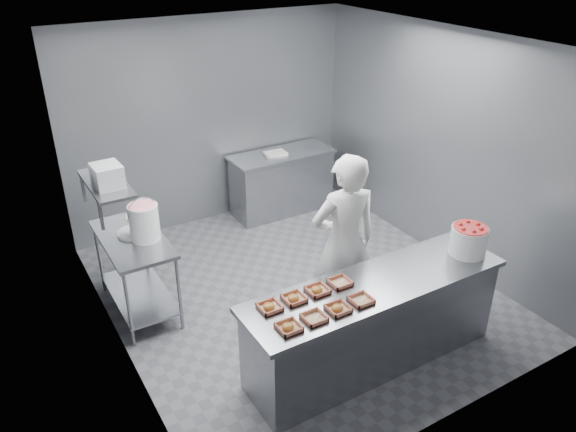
% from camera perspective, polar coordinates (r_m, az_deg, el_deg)
% --- Properties ---
extents(floor, '(4.50, 4.50, 0.00)m').
position_cam_1_polar(floor, '(6.55, 0.98, -7.63)').
color(floor, '#4C4C51').
rests_on(floor, ground).
extents(ceiling, '(4.50, 4.50, 0.00)m').
position_cam_1_polar(ceiling, '(5.46, 1.22, 17.25)').
color(ceiling, white).
rests_on(ceiling, wall_back).
extents(wall_back, '(4.00, 0.04, 2.80)m').
position_cam_1_polar(wall_back, '(7.74, -7.85, 9.37)').
color(wall_back, slate).
rests_on(wall_back, ground).
extents(wall_left, '(0.04, 4.50, 2.80)m').
position_cam_1_polar(wall_left, '(5.19, -18.01, -1.06)').
color(wall_left, slate).
rests_on(wall_left, ground).
extents(wall_right, '(0.04, 4.50, 2.80)m').
position_cam_1_polar(wall_right, '(7.06, 15.13, 6.87)').
color(wall_right, slate).
rests_on(wall_right, ground).
extents(service_counter, '(2.60, 0.70, 0.90)m').
position_cam_1_polar(service_counter, '(5.41, 8.69, -10.64)').
color(service_counter, slate).
rests_on(service_counter, ground).
extents(prep_table, '(0.60, 1.20, 0.90)m').
position_cam_1_polar(prep_table, '(6.16, -15.23, -4.61)').
color(prep_table, slate).
rests_on(prep_table, ground).
extents(back_counter, '(1.50, 0.60, 0.90)m').
position_cam_1_polar(back_counter, '(8.16, -0.64, 3.46)').
color(back_counter, slate).
rests_on(back_counter, ground).
extents(wall_shelf, '(0.35, 0.90, 0.03)m').
position_cam_1_polar(wall_shelf, '(5.70, -18.01, 3.17)').
color(wall_shelf, slate).
rests_on(wall_shelf, wall_left).
extents(tray_0, '(0.19, 0.18, 0.06)m').
position_cam_1_polar(tray_0, '(4.54, 0.06, -11.22)').
color(tray_0, tan).
rests_on(tray_0, service_counter).
extents(tray_1, '(0.19, 0.18, 0.04)m').
position_cam_1_polar(tray_1, '(4.65, 2.67, -10.28)').
color(tray_1, tan).
rests_on(tray_1, service_counter).
extents(tray_2, '(0.19, 0.18, 0.06)m').
position_cam_1_polar(tray_2, '(4.75, 5.09, -9.32)').
color(tray_2, tan).
rests_on(tray_2, service_counter).
extents(tray_3, '(0.19, 0.18, 0.04)m').
position_cam_1_polar(tray_3, '(4.88, 7.44, -8.44)').
color(tray_3, tan).
rests_on(tray_3, service_counter).
extents(tray_4, '(0.19, 0.18, 0.06)m').
position_cam_1_polar(tray_4, '(4.76, -1.89, -9.20)').
color(tray_4, tan).
rests_on(tray_4, service_counter).
extents(tray_5, '(0.19, 0.18, 0.06)m').
position_cam_1_polar(tray_5, '(4.85, 0.61, -8.34)').
color(tray_5, tan).
rests_on(tray_5, service_counter).
extents(tray_6, '(0.19, 0.18, 0.06)m').
position_cam_1_polar(tray_6, '(4.96, 2.99, -7.51)').
color(tray_6, tan).
rests_on(tray_6, service_counter).
extents(tray_7, '(0.19, 0.18, 0.04)m').
position_cam_1_polar(tray_7, '(5.08, 5.29, -6.71)').
color(tray_7, tan).
rests_on(tray_7, service_counter).
extents(worker, '(0.76, 0.57, 1.89)m').
position_cam_1_polar(worker, '(5.63, 5.69, -2.74)').
color(worker, white).
rests_on(worker, ground).
extents(strawberry_tub, '(0.35, 0.35, 0.29)m').
position_cam_1_polar(strawberry_tub, '(5.72, 17.89, -2.28)').
color(strawberry_tub, white).
rests_on(strawberry_tub, service_counter).
extents(glaze_bucket, '(0.32, 0.30, 0.46)m').
position_cam_1_polar(glaze_bucket, '(5.86, -14.41, -0.53)').
color(glaze_bucket, white).
rests_on(glaze_bucket, prep_table).
extents(bucket_lid, '(0.38, 0.38, 0.03)m').
position_cam_1_polar(bucket_lid, '(6.07, -15.41, -1.64)').
color(bucket_lid, white).
rests_on(bucket_lid, prep_table).
extents(rag, '(0.17, 0.16, 0.02)m').
position_cam_1_polar(rag, '(6.42, -15.54, -0.06)').
color(rag, '#CCB28C').
rests_on(rag, prep_table).
extents(appliance, '(0.27, 0.30, 0.22)m').
position_cam_1_polar(appliance, '(5.54, -17.88, 3.91)').
color(appliance, gray).
rests_on(appliance, wall_shelf).
extents(paper_stack, '(0.33, 0.26, 0.04)m').
position_cam_1_polar(paper_stack, '(7.94, -1.29, 6.38)').
color(paper_stack, silver).
rests_on(paper_stack, back_counter).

